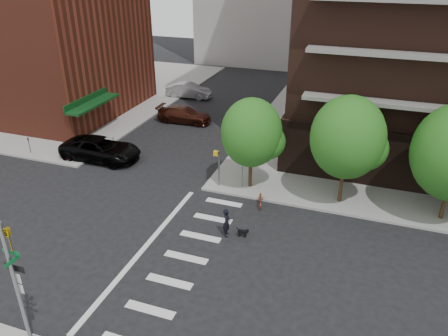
% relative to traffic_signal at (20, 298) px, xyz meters
% --- Properties ---
extents(ground, '(120.00, 120.00, 0.00)m').
position_rel_traffic_signal_xyz_m(ground, '(0.47, 7.49, -2.70)').
color(ground, black).
rests_on(ground, ground).
extents(sidewalk_nw, '(31.00, 33.00, 0.15)m').
position_rel_traffic_signal_xyz_m(sidewalk_nw, '(-24.03, 30.99, -2.62)').
color(sidewalk_nw, gray).
rests_on(sidewalk_nw, ground).
extents(crosswalk, '(3.85, 13.00, 0.01)m').
position_rel_traffic_signal_xyz_m(crosswalk, '(2.68, 7.49, -2.69)').
color(crosswalk, silver).
rests_on(crosswalk, ground).
extents(midrise_nw, '(21.40, 15.50, 20.00)m').
position_rel_traffic_signal_xyz_m(midrise_nw, '(-21.53, 25.49, 7.45)').
color(midrise_nw, maroon).
rests_on(midrise_nw, sidewalk_nw).
extents(tree_a, '(4.00, 4.00, 5.90)m').
position_rel_traffic_signal_xyz_m(tree_a, '(4.47, 15.99, 1.35)').
color(tree_a, '#301E11').
rests_on(tree_a, sidewalk_ne).
extents(tree_b, '(4.50, 4.50, 6.65)m').
position_rel_traffic_signal_xyz_m(tree_b, '(10.47, 15.99, 1.85)').
color(tree_b, '#301E11').
rests_on(tree_b, sidewalk_ne).
extents(traffic_signal, '(0.90, 0.75, 6.00)m').
position_rel_traffic_signal_xyz_m(traffic_signal, '(0.00, 0.00, 0.00)').
color(traffic_signal, slate).
rests_on(traffic_signal, sidewalk_s).
extents(pedestrian_signal, '(2.18, 0.67, 2.60)m').
position_rel_traffic_signal_xyz_m(pedestrian_signal, '(2.79, 15.42, -0.84)').
color(pedestrian_signal, slate).
rests_on(pedestrian_signal, sidewalk_ne).
extents(fire_hydrant, '(0.24, 0.24, 0.73)m').
position_rel_traffic_signal_xyz_m(fire_hydrant, '(-10.03, 15.29, -2.15)').
color(fire_hydrant, '#A50C0C').
rests_on(fire_hydrant, sidewalk_nw).
extents(parking_meter, '(0.10, 0.08, 1.32)m').
position_rel_traffic_signal_xyz_m(parking_meter, '(-13.53, 15.29, -1.74)').
color(parking_meter, black).
rests_on(parking_meter, sidewalk_nw).
extents(parked_car_black, '(2.99, 6.29, 1.74)m').
position_rel_traffic_signal_xyz_m(parked_car_black, '(-7.73, 16.49, -1.83)').
color(parked_car_black, black).
rests_on(parked_car_black, ground).
extents(parked_car_maroon, '(2.34, 5.26, 1.50)m').
position_rel_traffic_signal_xyz_m(parked_car_maroon, '(-5.03, 26.19, -1.95)').
color(parked_car_maroon, '#3C1810').
rests_on(parked_car_maroon, ground).
extents(parked_car_silver, '(2.01, 5.02, 1.62)m').
position_rel_traffic_signal_xyz_m(parked_car_silver, '(-7.73, 33.42, -1.89)').
color(parked_car_silver, '#94959B').
rests_on(parked_car_silver, ground).
extents(scooter, '(0.98, 1.74, 0.86)m').
position_rel_traffic_signal_xyz_m(scooter, '(5.78, 13.99, -2.27)').
color(scooter, '#943822').
rests_on(scooter, ground).
extents(dog_walker, '(0.72, 0.55, 1.75)m').
position_rel_traffic_signal_xyz_m(dog_walker, '(4.83, 10.12, -1.83)').
color(dog_walker, black).
rests_on(dog_walker, ground).
extents(dog, '(0.62, 0.17, 0.53)m').
position_rel_traffic_signal_xyz_m(dog, '(5.75, 10.30, -2.36)').
color(dog, black).
rests_on(dog, ground).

